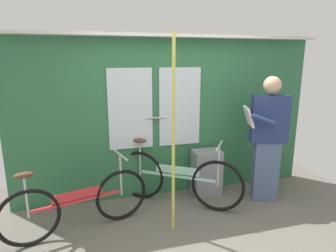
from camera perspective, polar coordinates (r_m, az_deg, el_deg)
name	(u,v)px	position (r m, az deg, el deg)	size (l,w,h in m)	color
ground_plane	(197,237)	(3.52, 5.68, -21.09)	(5.33, 3.96, 0.04)	#666056
train_door_wall	(168,114)	(4.10, 0.05, 2.31)	(4.33, 0.28, 2.27)	#2D6B42
bicycle_near_door	(177,179)	(3.97, 1.72, -10.35)	(1.50, 1.06, 0.91)	black
bicycle_leaning_behind	(78,204)	(3.54, -17.43, -14.47)	(1.64, 0.59, 0.86)	black
passenger_reading_newspaper	(267,137)	(4.15, 19.08, -2.04)	(0.63, 0.57, 1.74)	slate
trash_bin_by_wall	(206,172)	(4.32, 7.60, -9.05)	(0.41, 0.28, 0.67)	gray
handrail_pole	(173,138)	(3.14, 1.08, -2.40)	(0.04, 0.04, 2.23)	#C6C14C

